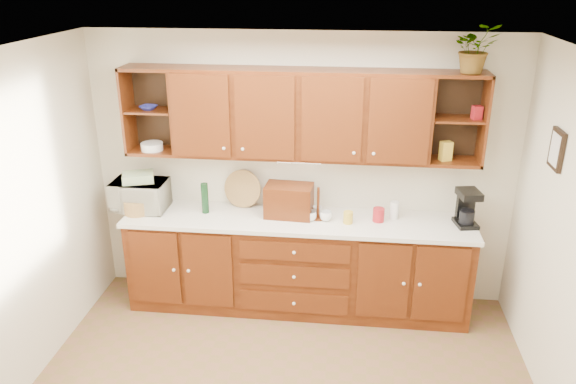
% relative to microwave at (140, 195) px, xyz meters
% --- Properties ---
extents(ceiling, '(4.00, 4.00, 0.00)m').
position_rel_microwave_xyz_m(ceiling, '(1.52, -1.49, 1.52)').
color(ceiling, white).
rests_on(ceiling, back_wall).
extents(back_wall, '(4.00, 0.00, 4.00)m').
position_rel_microwave_xyz_m(back_wall, '(1.52, 0.26, 0.22)').
color(back_wall, beige).
rests_on(back_wall, floor).
extents(base_cabinets, '(3.20, 0.60, 0.90)m').
position_rel_microwave_xyz_m(base_cabinets, '(1.52, -0.04, -0.63)').
color(base_cabinets, '#3B1606').
rests_on(base_cabinets, floor).
extents(countertop, '(3.24, 0.64, 0.04)m').
position_rel_microwave_xyz_m(countertop, '(1.52, -0.05, -0.16)').
color(countertop, silver).
rests_on(countertop, base_cabinets).
extents(upper_cabinets, '(3.20, 0.33, 0.80)m').
position_rel_microwave_xyz_m(upper_cabinets, '(1.53, 0.10, 0.81)').
color(upper_cabinets, '#3B1606').
rests_on(upper_cabinets, back_wall).
extents(undercabinet_light, '(0.40, 0.05, 0.02)m').
position_rel_microwave_xyz_m(undercabinet_light, '(1.52, 0.05, 0.39)').
color(undercabinet_light, white).
rests_on(undercabinet_light, upper_cabinets).
extents(framed_picture, '(0.03, 0.24, 0.30)m').
position_rel_microwave_xyz_m(framed_picture, '(3.50, -0.59, 0.77)').
color(framed_picture, black).
rests_on(framed_picture, right_wall).
extents(wicker_basket, '(0.34, 0.34, 0.13)m').
position_rel_microwave_xyz_m(wicker_basket, '(0.00, -0.09, -0.08)').
color(wicker_basket, '#9F7D42').
rests_on(wicker_basket, countertop).
extents(microwave, '(0.52, 0.35, 0.28)m').
position_rel_microwave_xyz_m(microwave, '(0.00, 0.00, 0.00)').
color(microwave, beige).
rests_on(microwave, countertop).
extents(towel_stack, '(0.34, 0.29, 0.08)m').
position_rel_microwave_xyz_m(towel_stack, '(0.00, 0.00, 0.18)').
color(towel_stack, '#EBEB6F').
rests_on(towel_stack, microwave).
extents(wine_bottle, '(0.07, 0.07, 0.29)m').
position_rel_microwave_xyz_m(wine_bottle, '(0.64, -0.01, 0.00)').
color(wine_bottle, '#113318').
rests_on(wine_bottle, countertop).
extents(woven_tray, '(0.38, 0.15, 0.36)m').
position_rel_microwave_xyz_m(woven_tray, '(0.96, 0.18, -0.13)').
color(woven_tray, '#9F7D42').
rests_on(woven_tray, countertop).
extents(bread_box, '(0.45, 0.30, 0.30)m').
position_rel_microwave_xyz_m(bread_box, '(1.43, 0.01, 0.01)').
color(bread_box, '#3B1606').
rests_on(bread_box, countertop).
extents(mug_tree, '(0.29, 0.28, 0.31)m').
position_rel_microwave_xyz_m(mug_tree, '(1.71, -0.03, -0.09)').
color(mug_tree, '#3B1606').
rests_on(mug_tree, countertop).
extents(canister_red, '(0.13, 0.13, 0.13)m').
position_rel_microwave_xyz_m(canister_red, '(2.26, -0.02, -0.08)').
color(canister_red, '#A81820').
rests_on(canister_red, countertop).
extents(canister_white, '(0.09, 0.09, 0.16)m').
position_rel_microwave_xyz_m(canister_white, '(2.41, 0.06, -0.06)').
color(canister_white, white).
rests_on(canister_white, countertop).
extents(canister_yellow, '(0.09, 0.09, 0.11)m').
position_rel_microwave_xyz_m(canister_yellow, '(1.98, -0.10, -0.09)').
color(canister_yellow, gold).
rests_on(canister_yellow, countertop).
extents(coffee_maker, '(0.22, 0.26, 0.34)m').
position_rel_microwave_xyz_m(coffee_maker, '(3.04, 0.00, 0.02)').
color(coffee_maker, black).
rests_on(coffee_maker, countertop).
extents(bowl_stack, '(0.18, 0.18, 0.04)m').
position_rel_microwave_xyz_m(bowl_stack, '(0.14, 0.08, 0.84)').
color(bowl_stack, navy).
rests_on(bowl_stack, upper_cabinets).
extents(plate_stack, '(0.27, 0.27, 0.07)m').
position_rel_microwave_xyz_m(plate_stack, '(0.14, 0.06, 0.47)').
color(plate_stack, white).
rests_on(plate_stack, upper_cabinets).
extents(pantry_box_yellow, '(0.12, 0.11, 0.17)m').
position_rel_microwave_xyz_m(pantry_box_yellow, '(2.81, 0.07, 0.52)').
color(pantry_box_yellow, gold).
rests_on(pantry_box_yellow, upper_cabinets).
extents(pantry_box_red, '(0.09, 0.08, 0.12)m').
position_rel_microwave_xyz_m(pantry_box_red, '(3.03, 0.06, 0.88)').
color(pantry_box_red, '#A81820').
rests_on(pantry_box_red, upper_cabinets).
extents(potted_plant, '(0.40, 0.36, 0.40)m').
position_rel_microwave_xyz_m(potted_plant, '(2.96, 0.06, 1.41)').
color(potted_plant, '#999999').
rests_on(potted_plant, upper_cabinets).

